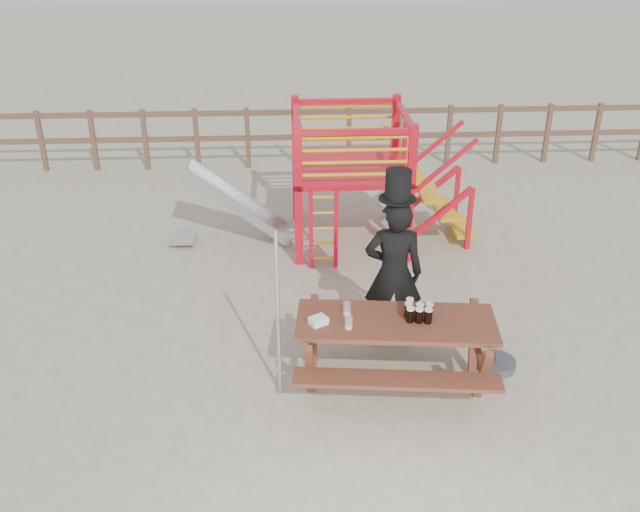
% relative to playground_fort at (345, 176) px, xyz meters
% --- Properties ---
extents(ground, '(60.00, 60.00, 0.00)m').
position_rel_playground_fort_xyz_m(ground, '(-0.12, -3.58, -1.07)').
color(ground, '#B9AC90').
rests_on(ground, ground).
extents(back_fence, '(15.09, 0.09, 1.20)m').
position_rel_playground_fort_xyz_m(back_fence, '(-0.12, 3.42, -0.34)').
color(back_fence, brown).
rests_on(back_fence, ground).
extents(playground_fort, '(4.71, 1.84, 2.10)m').
position_rel_playground_fort_xyz_m(playground_fort, '(0.00, 0.00, 0.00)').
color(playground_fort, red).
rests_on(playground_fort, ground).
extents(picnic_table, '(2.28, 1.69, 0.83)m').
position_rel_playground_fort_xyz_m(picnic_table, '(0.25, -3.74, -0.55)').
color(picnic_table, brown).
rests_on(picnic_table, ground).
extents(man_with_hat, '(0.73, 0.51, 2.23)m').
position_rel_playground_fort_xyz_m(man_with_hat, '(0.33, -2.91, -0.08)').
color(man_with_hat, black).
rests_on(man_with_hat, ground).
extents(metal_pole, '(0.04, 0.04, 1.96)m').
position_rel_playground_fort_xyz_m(metal_pole, '(-1.01, -3.83, -0.09)').
color(metal_pole, '#B2B2B7').
rests_on(metal_pole, ground).
extents(parasol_base, '(0.45, 0.45, 0.19)m').
position_rel_playground_fort_xyz_m(parasol_base, '(1.48, -3.52, -1.02)').
color(parasol_base, '#3D3D43').
rests_on(parasol_base, ground).
extents(paper_bag, '(0.23, 0.21, 0.08)m').
position_rel_playground_fort_xyz_m(paper_bag, '(-0.59, -3.77, -0.20)').
color(paper_bag, white).
rests_on(paper_bag, picnic_table).
extents(stout_pints, '(0.30, 0.30, 0.17)m').
position_rel_playground_fort_xyz_m(stout_pints, '(0.48, -3.72, -0.16)').
color(stout_pints, black).
rests_on(stout_pints, picnic_table).
extents(empty_glasses, '(0.09, 0.36, 0.15)m').
position_rel_playground_fort_xyz_m(empty_glasses, '(-0.27, -3.74, -0.17)').
color(empty_glasses, silver).
rests_on(empty_glasses, picnic_table).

